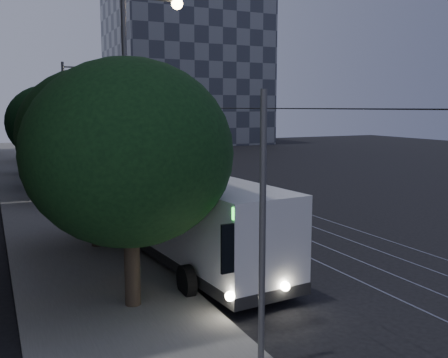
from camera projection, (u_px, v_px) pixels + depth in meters
The scene contains 19 objects.
ground at pixel (254, 235), 22.11m from camera, with size 120.00×120.00×0.00m, color black.
sidewalk at pixel (34, 183), 36.81m from camera, with size 5.00×90.00×0.15m, color slate.
tram_rails at pixel (164, 176), 41.06m from camera, with size 4.52×90.00×0.02m.
overhead_wires at pixel (68, 136), 37.40m from camera, with size 2.23×90.00×6.00m.
building_distant_right at pixel (186, 65), 77.21m from camera, with size 22.00×18.00×24.00m, color #383C47.
trolleybus at pixel (178, 213), 18.74m from camera, with size 3.61×12.44×5.63m.
pickup_silver at pixel (122, 194), 28.30m from camera, with size 2.37×5.15×1.43m, color #A3A5AA.
car_white_a at pixel (82, 174), 36.76m from camera, with size 1.72×4.28×1.46m, color silver.
car_white_b at pixel (81, 174), 37.74m from camera, with size 1.73×4.26×1.23m, color #AEAEB2.
car_white_c at pixel (89, 165), 42.79m from camera, with size 1.43×4.10×1.35m, color silver.
car_white_d at pixel (78, 160), 47.79m from camera, with size 1.51×3.74×1.28m, color silver.
tree_0 at pixel (129, 153), 13.38m from camera, with size 5.63×5.63×6.96m.
tree_1 at pixel (93, 135), 19.32m from camera, with size 5.73×5.73×7.15m.
tree_2 at pixel (60, 134), 29.58m from camera, with size 4.76×4.76×6.23m.
tree_3 at pixel (49, 123), 34.58m from camera, with size 5.76×5.76×7.15m.
tree_4 at pixel (39, 125), 41.32m from camera, with size 5.19×5.19×6.54m.
tree_5 at pixel (30, 123), 50.44m from camera, with size 4.46×4.46×6.06m.
streetlamp_near at pixel (136, 95), 19.02m from camera, with size 2.44×0.44×10.09m.
streetlamp_far at pixel (70, 110), 36.73m from camera, with size 2.18×0.44×8.88m.
Camera 1 is at (-10.40, -18.89, 5.64)m, focal length 40.00 mm.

